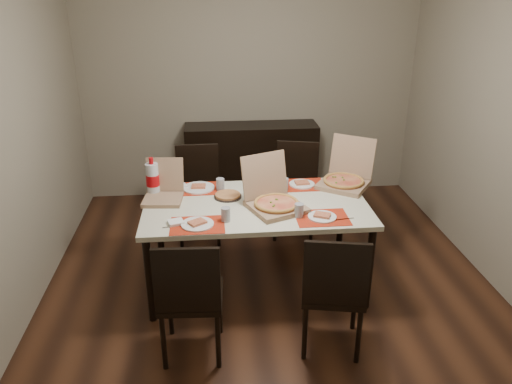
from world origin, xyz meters
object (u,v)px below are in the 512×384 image
chair_near_right (334,289)px  soda_bottle (153,179)px  sideboard (251,163)px  chair_near_left (190,295)px  chair_far_left (198,189)px  chair_far_right (296,185)px  dip_bowl (261,192)px  dining_table (256,211)px  pizza_box_center (274,201)px

chair_near_right → soda_bottle: bearing=137.8°
sideboard → chair_near_left: chair_near_left is taller
chair_near_left → chair_far_left: size_ratio=1.00×
chair_far_left → chair_far_right: bearing=0.2°
sideboard → chair_near_left: bearing=-103.5°
chair_far_left → sideboard: bearing=55.1°
sideboard → chair_far_right: size_ratio=1.61×
sideboard → dip_bowl: (-0.06, -1.59, 0.31)m
sideboard → chair_near_left: (-0.64, -2.67, 0.06)m
dining_table → dip_bowl: size_ratio=16.75×
pizza_box_center → chair_near_left: bearing=-130.0°
dip_bowl → dining_table: bearing=-106.6°
chair_far_left → dip_bowl: chair_far_left is taller
sideboard → chair_far_right: (0.38, -0.86, 0.06)m
chair_far_left → dip_bowl: (0.55, -0.72, 0.25)m
chair_far_left → chair_far_right: size_ratio=1.00×
dining_table → chair_near_left: chair_near_left is taller
dip_bowl → chair_far_left: bearing=127.1°
chair_near_left → chair_far_left: 1.80m
chair_far_right → pizza_box_center: 1.12m
dining_table → pizza_box_center: pizza_box_center is taller
sideboard → dip_bowl: bearing=-92.1°
chair_near_right → dip_bowl: (-0.38, 1.10, 0.25)m
chair_near_left → chair_near_right: same height
soda_bottle → chair_near_right: bearing=-42.2°
chair_near_right → chair_far_left: 2.04m
chair_near_right → dining_table: bearing=115.9°
chair_near_right → pizza_box_center: bearing=110.6°
sideboard → chair_near_right: 2.71m
chair_near_left → chair_far_left: (0.04, 1.80, 0.00)m
chair_far_left → pizza_box_center: (0.62, -1.02, 0.30)m
sideboard → chair_far_right: 0.94m
sideboard → chair_far_left: bearing=-124.9°
chair_far_right → dip_bowl: size_ratio=8.65×
chair_near_left → soda_bottle: size_ratio=2.83×
pizza_box_center → dip_bowl: size_ratio=5.18×
soda_bottle → chair_near_left: bearing=-74.4°
chair_near_right → pizza_box_center: size_ratio=1.67×
sideboard → pizza_box_center: pizza_box_center is taller
dining_table → chair_far_left: (-0.49, 0.92, -0.17)m
sideboard → chair_far_left: (-0.60, -0.87, 0.06)m
dining_table → chair_near_left: size_ratio=1.94×
pizza_box_center → chair_far_right: bearing=70.8°
chair_far_left → soda_bottle: bearing=-118.0°
sideboard → chair_near_right: (0.32, -2.69, 0.06)m
pizza_box_center → soda_bottle: 1.04m
chair_far_right → soda_bottle: bearing=-153.4°
chair_near_right → chair_near_left: bearing=178.8°
chair_near_left → dip_bowl: size_ratio=8.65×
pizza_box_center → dip_bowl: 0.31m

